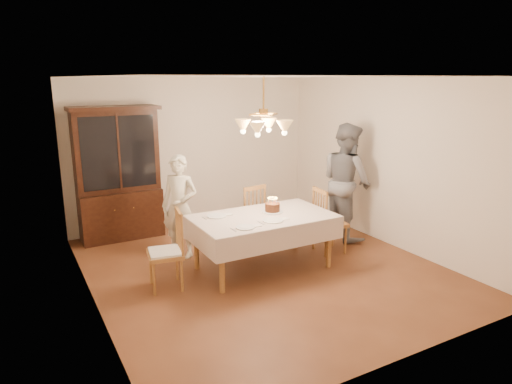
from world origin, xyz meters
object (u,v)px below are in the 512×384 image
elderly_woman (180,207)px  birthday_cake (272,208)px  dining_table (263,221)px  china_hutch (118,176)px  chair_far_side (248,218)px

elderly_woman → birthday_cake: (1.05, -0.88, 0.06)m
dining_table → birthday_cake: size_ratio=6.33×
dining_table → china_hutch: 2.69m
china_hutch → birthday_cake: bearing=-53.0°
china_hutch → dining_table: bearing=-57.8°
dining_table → chair_far_side: size_ratio=1.90×
china_hutch → chair_far_side: 2.23m
china_hutch → chair_far_side: size_ratio=2.16×
dining_table → elderly_woman: (-0.84, 0.98, 0.08)m
dining_table → elderly_woman: size_ratio=1.25×
dining_table → birthday_cake: (0.21, 0.10, 0.13)m
dining_table → chair_far_side: bearing=74.9°
dining_table → china_hutch: china_hutch is taller
chair_far_side → china_hutch: bearing=140.4°
dining_table → chair_far_side: (0.24, 0.89, -0.24)m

